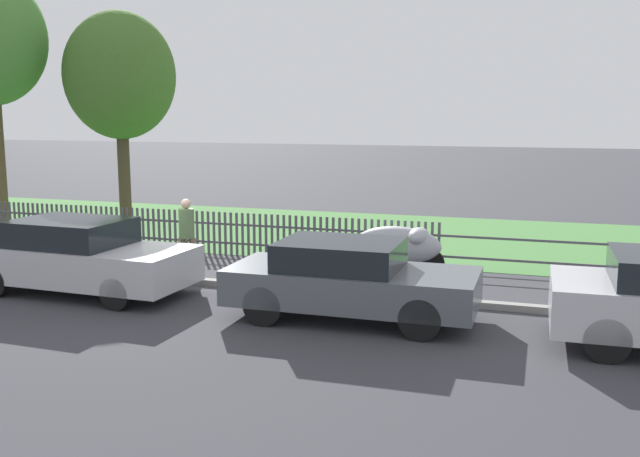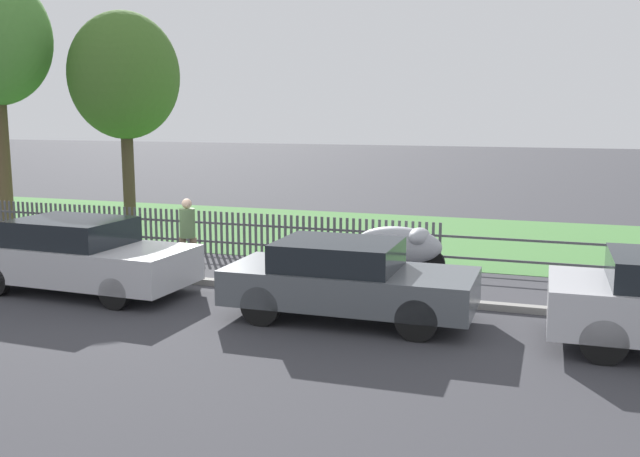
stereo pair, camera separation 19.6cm
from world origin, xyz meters
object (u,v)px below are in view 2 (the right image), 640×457
at_px(parked_car_black_saloon, 80,255).
at_px(covered_motorcycle, 400,245).
at_px(tree_behind_motorcycle, 124,76).
at_px(parked_car_navy_estate, 347,279).
at_px(pedestrian_near_fence, 188,231).

height_order(parked_car_black_saloon, covered_motorcycle, parked_car_black_saloon).
xyz_separation_m(parked_car_black_saloon, tree_behind_motorcycle, (-3.90, 7.50, 3.74)).
bearing_deg(tree_behind_motorcycle, parked_car_navy_estate, -39.40).
distance_m(parked_car_navy_estate, covered_motorcycle, 3.54).
relative_size(parked_car_black_saloon, parked_car_navy_estate, 1.06).
xyz_separation_m(covered_motorcycle, pedestrian_near_fence, (-4.28, -1.39, 0.28)).
bearing_deg(parked_car_navy_estate, parked_car_black_saloon, 178.38).
bearing_deg(parked_car_black_saloon, pedestrian_near_fence, 62.27).
relative_size(covered_motorcycle, tree_behind_motorcycle, 0.32).
xyz_separation_m(covered_motorcycle, tree_behind_motorcycle, (-9.35, 4.06, 3.82)).
bearing_deg(pedestrian_near_fence, covered_motorcycle, 178.40).
height_order(parked_car_black_saloon, pedestrian_near_fence, pedestrian_near_fence).
xyz_separation_m(parked_car_navy_estate, pedestrian_near_fence, (-4.17, 2.15, 0.23)).
relative_size(covered_motorcycle, pedestrian_near_fence, 1.25).
bearing_deg(covered_motorcycle, parked_car_black_saloon, -144.21).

